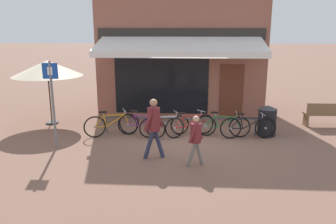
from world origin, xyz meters
name	(u,v)px	position (x,y,z in m)	size (l,w,h in m)	color
ground_plane	(188,138)	(0.00, 0.00, 0.00)	(160.00, 160.00, 0.00)	brown
shop_front	(181,43)	(-0.34, 4.11, 2.82)	(6.64, 4.81, 5.65)	#8E5647
bike_rack_rail	(180,120)	(-0.27, 0.35, 0.49)	(5.01, 0.04, 0.57)	#47494F
bicycle_orange	(112,125)	(-2.47, 0.03, 0.38)	(1.69, 0.77, 0.85)	black
bicycle_purple	(141,125)	(-1.50, 0.05, 0.38)	(1.62, 0.72, 0.85)	black
bicycle_silver	(164,125)	(-0.76, 0.14, 0.35)	(1.60, 0.78, 0.79)	black
bicycle_red	(190,125)	(0.06, 0.21, 0.36)	(1.61, 0.93, 0.82)	black
bicycle_green	(222,126)	(1.11, 0.19, 0.37)	(1.76, 0.52, 0.82)	black
bicycle_black	(248,127)	(1.90, 0.06, 0.37)	(1.79, 0.52, 0.82)	black
pedestrian_adult	(154,122)	(-0.90, -1.77, 0.99)	(0.59, 0.48, 1.64)	#282D47
pedestrian_child	(196,136)	(0.20, -2.22, 0.80)	(0.46, 0.43, 1.32)	slate
litter_bin	(267,120)	(2.57, 0.45, 0.50)	(0.59, 0.59, 1.00)	black
parking_sign	(52,96)	(-3.86, -1.13, 1.54)	(0.44, 0.07, 2.53)	slate
cafe_parasol	(47,68)	(-5.03, 1.34, 2.03)	(2.47, 2.47, 2.32)	#4C3D2D
park_bench	(328,114)	(4.96, 1.63, 0.46)	(1.62, 0.51, 0.87)	brown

